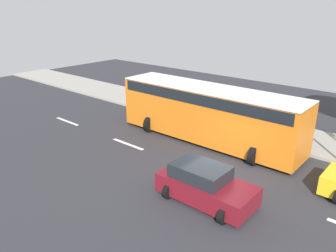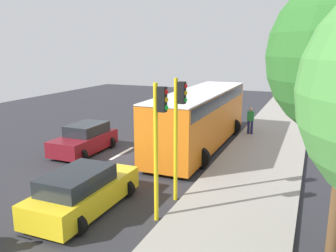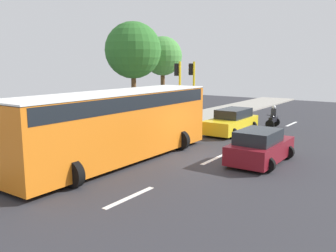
% 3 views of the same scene
% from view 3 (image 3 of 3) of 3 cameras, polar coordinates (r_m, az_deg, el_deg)
% --- Properties ---
extents(ground_plane, '(40.00, 60.00, 0.10)m').
position_cam_3_polar(ground_plane, '(17.10, 7.32, -5.32)').
color(ground_plane, '#2D2D33').
extents(sidewalk, '(4.00, 60.00, 0.15)m').
position_cam_3_polar(sidewalk, '(21.14, -9.72, -2.11)').
color(sidewalk, '#9E998E').
rests_on(sidewalk, ground).
extents(lane_stripe_far_north, '(0.20, 2.40, 0.01)m').
position_cam_3_polar(lane_stripe_far_north, '(28.07, 18.81, 0.30)').
color(lane_stripe_far_north, white).
rests_on(lane_stripe_far_north, ground).
extents(lane_stripe_north, '(0.20, 2.40, 0.01)m').
position_cam_3_polar(lane_stripe_north, '(22.45, 14.47, -1.76)').
color(lane_stripe_north, white).
rests_on(lane_stripe_north, ground).
extents(lane_stripe_mid, '(0.20, 2.40, 0.01)m').
position_cam_3_polar(lane_stripe_mid, '(17.09, 7.32, -5.14)').
color(lane_stripe_mid, white).
rests_on(lane_stripe_mid, ground).
extents(lane_stripe_south, '(0.20, 2.40, 0.01)m').
position_cam_3_polar(lane_stripe_south, '(12.33, -6.03, -11.07)').
color(lane_stripe_south, white).
rests_on(lane_stripe_south, ground).
extents(car_yellow_cab, '(2.24, 4.55, 1.52)m').
position_cam_3_polar(car_yellow_cab, '(23.45, 9.94, 0.64)').
color(car_yellow_cab, yellow).
rests_on(car_yellow_cab, ground).
extents(car_maroon, '(2.24, 3.94, 1.52)m').
position_cam_3_polar(car_maroon, '(16.68, 14.23, -3.24)').
color(car_maroon, maroon).
rests_on(car_maroon, ground).
extents(city_bus, '(3.20, 11.00, 3.16)m').
position_cam_3_polar(city_bus, '(16.32, -8.03, 0.75)').
color(city_bus, orange).
rests_on(city_bus, ground).
extents(motorcycle, '(0.60, 1.30, 1.53)m').
position_cam_3_polar(motorcycle, '(26.19, 16.17, 1.20)').
color(motorcycle, black).
rests_on(motorcycle, ground).
extents(pedestrian_near_signal, '(0.40, 0.24, 1.69)m').
position_cam_3_polar(pedestrian_near_signal, '(15.96, -22.41, -2.99)').
color(pedestrian_near_signal, '#1E1E4C').
rests_on(pedestrian_near_signal, sidewalk).
extents(traffic_light_corner, '(0.49, 0.24, 4.50)m').
position_cam_3_polar(traffic_light_corner, '(24.14, 3.88, 6.33)').
color(traffic_light_corner, yellow).
rests_on(traffic_light_corner, ground).
extents(traffic_light_midblock, '(0.49, 0.24, 4.50)m').
position_cam_3_polar(traffic_light_midblock, '(22.72, 1.66, 6.13)').
color(traffic_light_midblock, yellow).
rests_on(traffic_light_midblock, ground).
extents(street_tree_north, '(3.26, 3.26, 6.62)m').
position_cam_3_polar(street_tree_north, '(31.05, -0.84, 10.84)').
color(street_tree_north, brown).
rests_on(street_tree_north, ground).
extents(street_tree_south, '(4.12, 4.12, 7.39)m').
position_cam_3_polar(street_tree_south, '(27.19, -5.48, 11.70)').
color(street_tree_south, brown).
rests_on(street_tree_south, ground).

